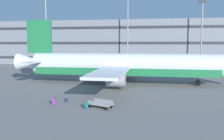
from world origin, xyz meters
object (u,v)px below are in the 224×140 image
object	(u,v)px
airliner	(122,66)
suitcase_small	(86,105)
backpack_black	(67,100)
baggage_cart	(100,104)
suitcase_orange	(54,101)

from	to	relation	value
airliner	suitcase_small	xyz separation A→B (m)	(-1.75, -16.96, -2.78)
airliner	backpack_black	size ratio (longest dim) A/B	73.65
backpack_black	baggage_cart	distance (m)	5.06
baggage_cart	airliner	bearing A→B (deg)	88.75
suitcase_small	baggage_cart	bearing A→B (deg)	24.89
suitcase_small	baggage_cart	world-z (taller)	baggage_cart
airliner	backpack_black	bearing A→B (deg)	-109.22
airliner	baggage_cart	distance (m)	16.54
suitcase_small	airliner	bearing A→B (deg)	84.09
suitcase_small	backpack_black	world-z (taller)	suitcase_small
suitcase_small	backpack_black	distance (m)	4.20
airliner	baggage_cart	bearing A→B (deg)	-91.25
backpack_black	baggage_cart	xyz separation A→B (m)	(4.62, -2.05, 0.19)
airliner	suitcase_orange	xyz separation A→B (m)	(-5.80, -16.07, -2.71)
suitcase_small	backpack_black	xyz separation A→B (m)	(-3.22, 2.70, -0.13)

